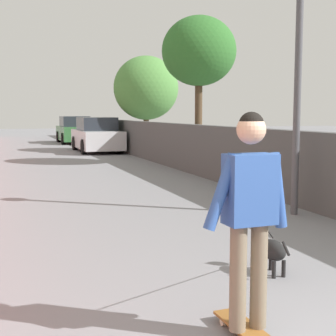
% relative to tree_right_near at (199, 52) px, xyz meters
% --- Properties ---
extents(ground_plane, '(80.00, 80.00, 0.00)m').
position_rel_tree_right_near_xyz_m(ground_plane, '(1.00, 3.93, -3.70)').
color(ground_plane, gray).
extents(fence_right, '(48.00, 0.30, 1.41)m').
position_rel_tree_right_near_xyz_m(fence_right, '(-1.00, 0.93, -3.00)').
color(fence_right, '#4C4C4C').
rests_on(fence_right, ground).
extents(tree_right_near, '(2.42, 2.42, 4.86)m').
position_rel_tree_right_near_xyz_m(tree_right_near, '(0.00, 0.00, 0.00)').
color(tree_right_near, '#473523').
rests_on(tree_right_near, ground).
extents(tree_right_mid, '(2.86, 2.86, 4.23)m').
position_rel_tree_right_near_xyz_m(tree_right_mid, '(6.00, 0.02, -0.88)').
color(tree_right_mid, brown).
rests_on(tree_right_mid, ground).
extents(lamp_post, '(0.36, 0.36, 4.08)m').
position_rel_tree_right_near_xyz_m(lamp_post, '(-7.88, 1.48, -0.89)').
color(lamp_post, '#4C4C51').
rests_on(lamp_post, ground).
extents(skateboard, '(0.81, 0.22, 0.08)m').
position_rel_tree_right_near_xyz_m(skateboard, '(-11.82, 4.48, -3.64)').
color(skateboard, brown).
rests_on(skateboard, ground).
extents(person_skateboarder, '(0.23, 0.71, 1.67)m').
position_rel_tree_right_near_xyz_m(person_skateboarder, '(-11.82, 4.48, -2.64)').
color(person_skateboarder, '#726651').
rests_on(person_skateboarder, skateboard).
extents(dog, '(1.63, 1.11, 1.06)m').
position_rel_tree_right_near_xyz_m(dog, '(-10.50, 3.49, -3.43)').
color(dog, black).
rests_on(dog, ground).
extents(car_near, '(4.17, 1.80, 1.54)m').
position_rel_tree_right_near_xyz_m(car_near, '(6.89, 2.08, -2.99)').
color(car_near, silver).
rests_on(car_near, ground).
extents(car_far, '(3.87, 1.80, 1.54)m').
position_rel_tree_right_near_xyz_m(car_far, '(13.67, 2.08, -2.99)').
color(car_far, '#336B38').
rests_on(car_far, ground).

